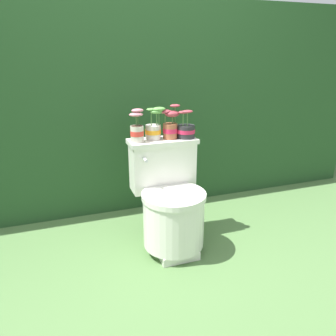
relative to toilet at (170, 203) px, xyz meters
name	(u,v)px	position (x,y,z in m)	size (l,w,h in m)	color
ground_plane	(159,250)	(-0.09, -0.03, -0.32)	(12.00, 12.00, 0.00)	#4C703D
hedge_backdrop	(121,104)	(-0.09, 1.06, 0.51)	(4.36, 0.83, 1.67)	#234723
toilet	(170,203)	(0.00, 0.00, 0.00)	(0.46, 0.53, 0.72)	silver
potted_plant_left	(137,129)	(-0.18, 0.15, 0.48)	(0.10, 0.10, 0.21)	beige
potted_plant_midleft	(154,127)	(-0.05, 0.17, 0.48)	(0.14, 0.11, 0.21)	beige
potted_plant_middle	(170,126)	(0.06, 0.16, 0.49)	(0.15, 0.10, 0.23)	#9E5638
potted_plant_midright	(186,130)	(0.16, 0.14, 0.46)	(0.12, 0.12, 0.19)	#262628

